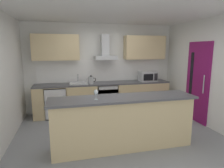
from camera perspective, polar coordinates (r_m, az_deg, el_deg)
ground at (r=4.45m, az=1.81°, el=-14.66°), size 5.45×4.75×0.02m
ceiling at (r=4.11m, az=2.03°, el=20.69°), size 5.45×4.75×0.02m
wall_back at (r=5.95m, az=-3.16°, el=4.79°), size 5.45×0.12×2.60m
wall_right at (r=5.18m, az=27.05°, el=2.87°), size 0.12×4.75×2.60m
backsplash_tile at (r=5.89m, az=-3.02°, el=4.05°), size 3.78×0.02×0.66m
counter_back at (r=5.73m, az=-2.37°, el=-4.05°), size 3.91×0.60×0.90m
counter_island at (r=3.73m, az=3.31°, el=-11.22°), size 2.73×0.64×1.00m
upper_cabinets at (r=5.70m, az=-2.78°, el=10.69°), size 3.86×0.32×0.70m
side_door at (r=5.43m, az=23.92°, el=0.48°), size 0.08×0.85×2.05m
oven at (r=5.72m, az=-1.71°, el=-3.98°), size 0.60×0.62×0.80m
refrigerator at (r=5.61m, az=-16.19°, el=-5.04°), size 0.58×0.60×0.85m
microwave at (r=5.98m, az=10.49°, el=2.24°), size 0.50×0.38×0.30m
sink at (r=5.52m, az=-9.88°, el=0.33°), size 0.50×0.40×0.26m
kettle at (r=5.50m, az=-6.22°, el=1.20°), size 0.29×0.15×0.24m
range_hood at (r=5.67m, az=-2.06°, el=9.46°), size 0.62×0.45×0.72m
wine_glass at (r=3.39m, az=-4.73°, el=-2.54°), size 0.08×0.08×0.18m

